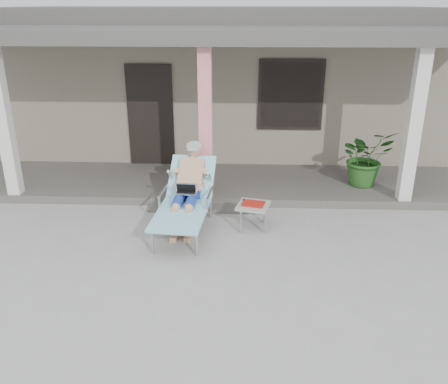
{
  "coord_description": "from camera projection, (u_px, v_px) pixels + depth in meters",
  "views": [
    {
      "loc": [
        0.65,
        -5.75,
        3.39
      ],
      "look_at": [
        0.38,
        0.6,
        0.85
      ],
      "focal_mm": 38.0,
      "sensor_mm": 36.0,
      "label": 1
    }
  ],
  "objects": [
    {
      "name": "lounger",
      "position": [
        186.0,
        179.0,
        7.47
      ],
      "size": [
        0.9,
        2.04,
        1.3
      ],
      "rotation": [
        0.0,
        0.0,
        -0.08
      ],
      "color": "#B7B7BC",
      "rests_on": "ground"
    },
    {
      "name": "house",
      "position": [
        219.0,
        76.0,
        12.02
      ],
      "size": [
        10.4,
        5.4,
        3.3
      ],
      "color": "gray",
      "rests_on": "ground"
    },
    {
      "name": "porch_deck",
      "position": [
        210.0,
        183.0,
        9.37
      ],
      "size": [
        10.0,
        2.0,
        0.15
      ],
      "primitive_type": "cube",
      "color": "#605B56",
      "rests_on": "ground"
    },
    {
      "name": "ground",
      "position": [
        195.0,
        264.0,
        6.62
      ],
      "size": [
        60.0,
        60.0,
        0.0
      ],
      "primitive_type": "plane",
      "color": "#9E9E99",
      "rests_on": "ground"
    },
    {
      "name": "porch_overhang",
      "position": [
        208.0,
        40.0,
        8.31
      ],
      "size": [
        10.0,
        2.3,
        2.85
      ],
      "color": "silver",
      "rests_on": "porch_deck"
    },
    {
      "name": "porch_step",
      "position": [
        205.0,
        208.0,
        8.32
      ],
      "size": [
        2.0,
        0.3,
        0.07
      ],
      "primitive_type": "cube",
      "color": "#605B56",
      "rests_on": "ground"
    },
    {
      "name": "side_table",
      "position": [
        253.0,
        207.0,
        7.55
      ],
      "size": [
        0.59,
        0.59,
        0.44
      ],
      "rotation": [
        0.0,
        0.0,
        -0.23
      ],
      "color": "#A0A19C",
      "rests_on": "ground"
    },
    {
      "name": "potted_palm",
      "position": [
        366.0,
        157.0,
        8.91
      ],
      "size": [
        1.18,
        1.1,
        1.08
      ],
      "primitive_type": "imported",
      "rotation": [
        0.0,
        0.0,
        0.31
      ],
      "color": "#26591E",
      "rests_on": "porch_deck"
    }
  ]
}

